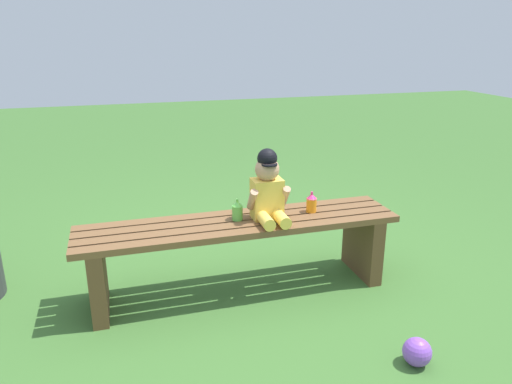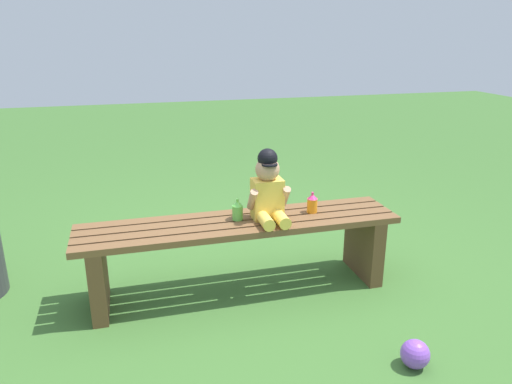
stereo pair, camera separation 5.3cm
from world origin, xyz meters
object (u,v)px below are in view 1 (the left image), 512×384
child_figure (268,189)px  sippy_cup_left (237,210)px  park_bench (240,243)px  toy_ball (417,352)px  sippy_cup_right (312,202)px

child_figure → sippy_cup_left: size_ratio=3.26×
park_bench → sippy_cup_left: (-0.01, 0.02, 0.19)m
park_bench → sippy_cup_left: 0.19m
park_bench → sippy_cup_left: bearing=110.3°
sippy_cup_left → toy_ball: sippy_cup_left is taller
sippy_cup_right → park_bench: bearing=-177.2°
child_figure → toy_ball: size_ratio=3.05×
park_bench → toy_ball: (0.60, -0.87, -0.24)m
child_figure → sippy_cup_right: size_ratio=3.26×
sippy_cup_right → toy_ball: sippy_cup_right is taller
child_figure → sippy_cup_left: child_figure is taller
child_figure → toy_ball: bearing=-62.8°
park_bench → child_figure: child_figure is taller
sippy_cup_left → toy_ball: size_ratio=0.94×
child_figure → toy_ball: (0.44, -0.86, -0.55)m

